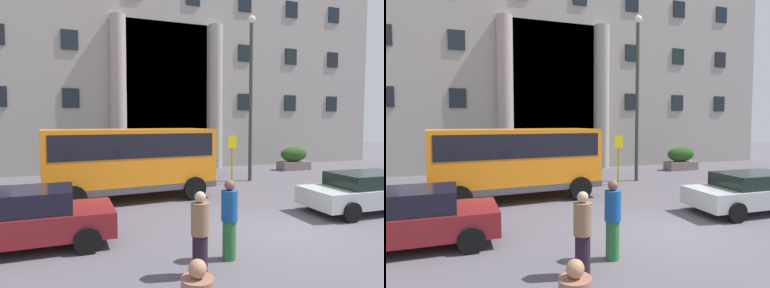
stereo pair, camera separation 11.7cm
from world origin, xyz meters
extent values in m
cube|color=#544F58|center=(0.00, 0.00, -0.06)|extent=(80.00, 64.00, 0.12)
cube|color=#9E9791|center=(0.00, 17.50, 9.98)|extent=(32.55, 9.00, 19.96)
cube|color=black|center=(0.21, 13.06, 4.64)|extent=(5.29, 0.12, 9.28)
cylinder|color=#A2928C|center=(-2.91, 12.75, 4.64)|extent=(0.95, 0.95, 9.28)
cylinder|color=#9D978D|center=(3.33, 12.75, 4.64)|extent=(0.95, 0.95, 9.28)
cube|color=black|center=(-5.58, 12.96, 4.39)|extent=(0.94, 0.08, 1.11)
cube|color=black|center=(5.58, 12.96, 4.39)|extent=(0.94, 0.08, 1.11)
cube|color=black|center=(9.30, 12.96, 4.39)|extent=(0.94, 0.08, 1.11)
cube|color=black|center=(13.02, 12.96, 4.39)|extent=(0.94, 0.08, 1.11)
cube|color=#1B232B|center=(-5.58, 12.96, 7.68)|extent=(0.94, 0.08, 1.11)
cube|color=black|center=(5.58, 12.96, 7.68)|extent=(0.94, 0.08, 1.11)
cube|color=black|center=(9.30, 12.96, 7.68)|extent=(0.94, 0.08, 1.11)
cube|color=black|center=(13.02, 12.96, 7.68)|extent=(0.94, 0.08, 1.11)
cube|color=black|center=(5.58, 12.96, 10.98)|extent=(0.94, 0.08, 1.11)
cube|color=black|center=(9.30, 12.96, 10.98)|extent=(0.94, 0.08, 1.11)
cube|color=black|center=(13.02, 12.96, 10.98)|extent=(0.94, 0.08, 1.11)
cube|color=orange|center=(-3.44, 5.50, 1.59)|extent=(6.57, 3.03, 2.29)
cube|color=black|center=(-3.44, 5.50, 2.15)|extent=(6.19, 3.02, 0.88)
cube|color=black|center=(-0.33, 5.78, 1.95)|extent=(0.25, 2.06, 1.09)
cube|color=#4B464D|center=(-3.44, 5.50, 0.57)|extent=(6.57, 3.07, 0.24)
cylinder|color=black|center=(-1.33, 6.93, 0.45)|extent=(0.92, 0.36, 0.90)
cylinder|color=black|center=(-1.11, 4.48, 0.45)|extent=(0.92, 0.36, 0.90)
cylinder|color=black|center=(-5.77, 6.52, 0.45)|extent=(0.92, 0.36, 0.90)
cylinder|color=black|center=(-5.54, 4.07, 0.45)|extent=(0.92, 0.36, 0.90)
cylinder|color=#9C9218|center=(1.75, 7.00, 1.16)|extent=(0.08, 0.08, 2.32)
cube|color=yellow|center=(1.75, 6.97, 2.07)|extent=(0.44, 0.03, 0.60)
cube|color=slate|center=(-5.01, 10.20, 0.30)|extent=(1.62, 0.72, 0.61)
ellipsoid|color=#20491A|center=(-5.01, 10.20, 0.98)|extent=(1.55, 0.64, 0.75)
cube|color=#6F615D|center=(7.66, 10.18, 0.26)|extent=(1.98, 0.90, 0.53)
ellipsoid|color=#224819|center=(7.66, 10.18, 1.00)|extent=(1.90, 0.81, 0.94)
cube|color=gray|center=(0.34, 10.69, 0.28)|extent=(1.83, 0.87, 0.56)
ellipsoid|color=#274E1F|center=(0.34, 10.69, 1.08)|extent=(1.76, 0.78, 1.05)
cube|color=maroon|center=(-6.69, 1.10, 0.58)|extent=(4.26, 1.86, 0.61)
cube|color=black|center=(-6.69, 1.10, 1.14)|extent=(2.31, 1.61, 0.52)
cylinder|color=black|center=(-5.27, 2.02, 0.31)|extent=(0.62, 0.21, 0.62)
cylinder|color=black|center=(-5.24, 0.23, 0.31)|extent=(0.62, 0.21, 0.62)
cube|color=#B2B9BB|center=(3.86, 0.98, 0.56)|extent=(4.55, 1.87, 0.58)
cube|color=black|center=(3.86, 0.98, 1.08)|extent=(2.47, 1.62, 0.45)
cylinder|color=black|center=(5.42, 1.86, 0.31)|extent=(0.62, 0.21, 0.62)
cylinder|color=black|center=(2.34, 1.91, 0.31)|extent=(0.62, 0.21, 0.62)
cylinder|color=black|center=(2.31, 0.11, 0.31)|extent=(0.62, 0.21, 0.62)
cylinder|color=black|center=(6.69, 3.07, 0.30)|extent=(0.60, 0.14, 0.60)
sphere|color=#A37455|center=(-4.29, -4.38, 1.44)|extent=(0.20, 0.20, 0.20)
cylinder|color=#2A6938|center=(-2.33, -1.12, 0.43)|extent=(0.30, 0.30, 0.86)
cylinder|color=#164B92|center=(-2.33, -1.12, 1.19)|extent=(0.36, 0.36, 0.66)
sphere|color=brown|center=(-2.33, -1.12, 1.64)|extent=(0.23, 0.23, 0.23)
cylinder|color=black|center=(-3.22, -1.66, 0.41)|extent=(0.30, 0.30, 0.82)
cylinder|color=#826248|center=(-3.22, -1.66, 1.13)|extent=(0.36, 0.36, 0.63)
sphere|color=tan|center=(-3.22, -1.66, 1.56)|extent=(0.22, 0.22, 0.22)
cylinder|color=#373A32|center=(3.05, 7.57, 3.98)|extent=(0.18, 0.18, 7.96)
sphere|color=white|center=(3.05, 7.57, 8.14)|extent=(0.40, 0.40, 0.40)
camera|label=1|loc=(-5.51, -7.64, 2.99)|focal=31.49mm
camera|label=2|loc=(-5.40, -7.68, 2.99)|focal=31.49mm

